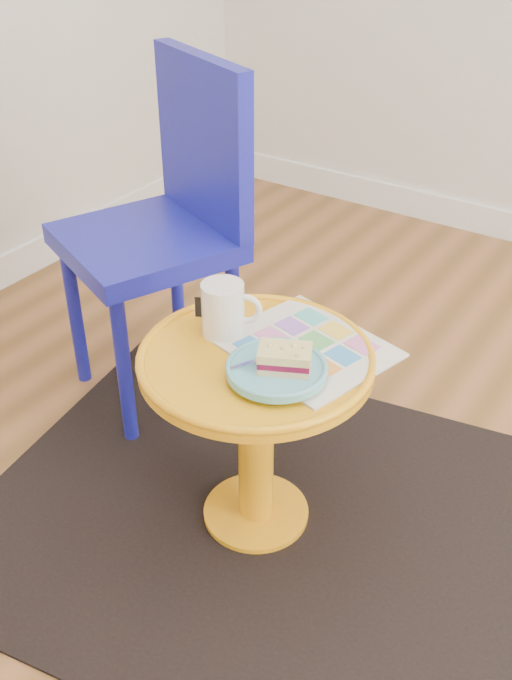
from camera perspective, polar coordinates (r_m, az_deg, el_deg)
The scene contains 9 objects.
room_walls at distance 2.57m, azimuth 3.02°, elevation 2.94°, with size 4.00×4.00×4.00m.
rug at distance 1.88m, azimuth -0.00°, elevation -13.00°, with size 1.30×1.10×0.01m, color black.
side_table at distance 1.65m, azimuth 0.00°, elevation -5.00°, with size 0.49×0.49×0.47m.
chair at distance 2.04m, azimuth -6.56°, elevation 9.28°, with size 0.54×0.54×0.93m.
newspaper at distance 1.60m, azimuth 3.82°, elevation -0.52°, with size 0.33×0.28×0.01m, color silver.
mug at distance 1.61m, azimuth -2.41°, elevation 2.44°, with size 0.13×0.09×0.12m.
plate at distance 1.50m, azimuth 1.57°, elevation -2.28°, with size 0.20×0.20×0.02m.
cake_slice at distance 1.48m, azimuth 2.18°, elevation -1.38°, with size 0.12×0.11×0.05m.
fork at distance 1.51m, azimuth 0.51°, elevation -1.46°, with size 0.08×0.13×0.00m.
Camera 1 is at (0.12, -0.92, 1.36)m, focal length 40.00 mm.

